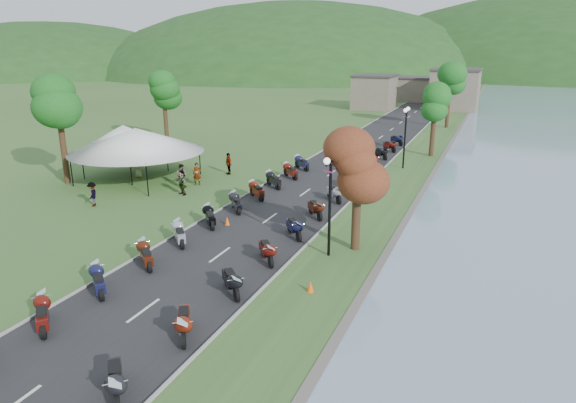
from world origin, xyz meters
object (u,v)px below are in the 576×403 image
(vendor_tent_main, at_px, (137,154))
(pedestrian_a, at_px, (198,185))
(pedestrian_b, at_px, (182,187))
(pedestrian_c, at_px, (94,206))

(vendor_tent_main, distance_m, pedestrian_a, 5.31)
(vendor_tent_main, xyz_separation_m, pedestrian_a, (4.90, 0.45, -2.00))
(vendor_tent_main, height_order, pedestrian_a, vendor_tent_main)
(pedestrian_a, bearing_deg, pedestrian_b, -154.91)
(vendor_tent_main, height_order, pedestrian_b, vendor_tent_main)
(pedestrian_b, bearing_deg, pedestrian_a, -124.93)
(pedestrian_c, bearing_deg, vendor_tent_main, 164.35)
(vendor_tent_main, bearing_deg, pedestrian_a, 5.30)
(pedestrian_a, distance_m, pedestrian_c, 7.79)
(vendor_tent_main, height_order, pedestrian_c, vendor_tent_main)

